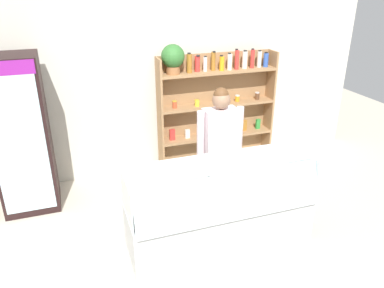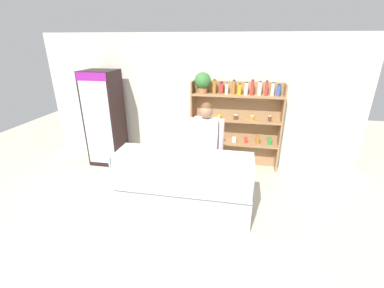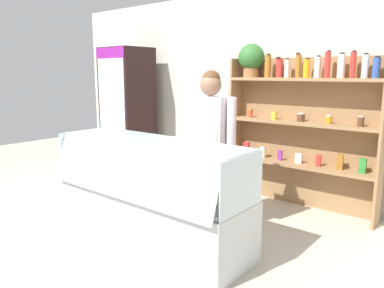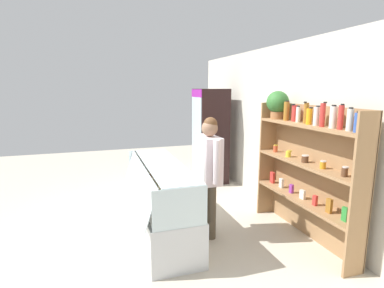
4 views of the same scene
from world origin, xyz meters
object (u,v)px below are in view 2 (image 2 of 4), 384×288
shelving_unit (230,114)px  shop_clerk (206,143)px  deli_display_case (183,195)px  drinks_fridge (105,118)px

shelving_unit → shop_clerk: 1.27m
shelving_unit → deli_display_case: shelving_unit is taller
deli_display_case → shelving_unit: bearing=72.4°
drinks_fridge → deli_display_case: 2.64m
drinks_fridge → shelving_unit: 2.65m
shelving_unit → deli_display_case: bearing=-107.6°
drinks_fridge → shop_clerk: (2.29, -0.91, -0.03)m
shelving_unit → deli_display_case: size_ratio=0.96×
drinks_fridge → shop_clerk: bearing=-21.7°
shop_clerk → shelving_unit: bearing=74.8°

